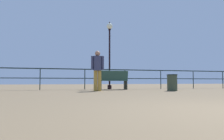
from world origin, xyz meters
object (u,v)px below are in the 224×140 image
at_px(lamppost_center, 110,46).
at_px(trash_bin, 172,83).
at_px(person_at_railing, 98,68).
at_px(bench_near_left, 114,79).

height_order(lamppost_center, trash_bin, lamppost_center).
xyz_separation_m(lamppost_center, person_at_railing, (-1.13, -2.17, -1.41)).
distance_m(lamppost_center, person_at_railing, 2.82).
distance_m(bench_near_left, trash_bin, 2.91).
distance_m(bench_near_left, person_at_railing, 1.73).
xyz_separation_m(bench_near_left, lamppost_center, (0.03, 0.93, 1.88)).
height_order(person_at_railing, trash_bin, person_at_railing).
xyz_separation_m(lamppost_center, trash_bin, (2.15, -2.85, -2.05)).
bearing_deg(trash_bin, person_at_railing, 168.26).
bearing_deg(lamppost_center, bench_near_left, -92.07).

